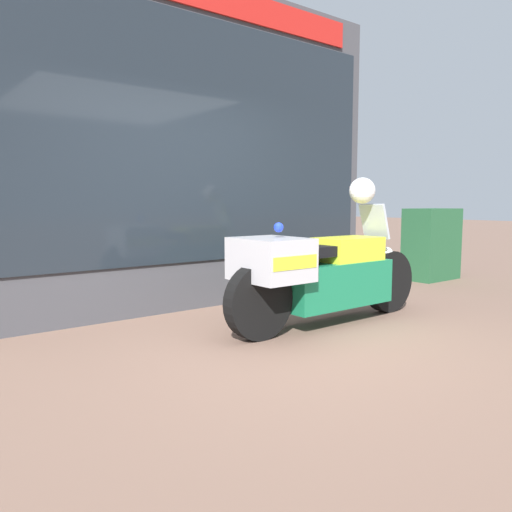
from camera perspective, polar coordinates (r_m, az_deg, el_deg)
The scene contains 6 objects.
ground_plane at distance 4.22m, azimuth 3.46°, elevation -10.55°, with size 60.00×60.00×0.00m, color #7A5B4C.
shop_building at distance 5.55m, azimuth -13.80°, elevation 12.55°, with size 5.90×0.55×3.68m.
window_display at distance 5.94m, azimuth -7.02°, elevation -1.34°, with size 4.60×0.30×1.81m.
paramedic_motorcycle at distance 4.88m, azimuth 7.29°, elevation -1.98°, with size 2.52×0.66×1.20m.
utility_cabinet at distance 8.31m, azimuth 19.42°, elevation 1.30°, with size 0.88×0.52×1.11m, color #235633.
white_helmet at distance 5.28m, azimuth 12.05°, elevation 7.31°, with size 0.27×0.27×0.27m, color white.
Camera 1 is at (-2.69, -3.02, 1.21)m, focal length 35.00 mm.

